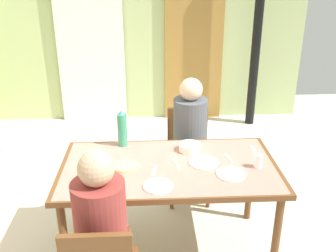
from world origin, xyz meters
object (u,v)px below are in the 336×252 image
at_px(dining_table, 169,174).
at_px(chair_far_diner, 188,148).
at_px(person_near_diner, 101,219).
at_px(water_bottle_green_near, 122,129).
at_px(serving_bowl_center, 190,147).
at_px(person_far_diner, 190,126).

height_order(dining_table, chair_far_diner, chair_far_diner).
distance_m(dining_table, chair_far_diner, 0.84).
distance_m(chair_far_diner, person_near_diner, 1.61).
relative_size(person_near_diner, water_bottle_green_near, 2.54).
height_order(chair_far_diner, serving_bowl_center, chair_far_diner).
bearing_deg(person_near_diner, chair_far_diner, 65.72).
bearing_deg(person_near_diner, person_far_diner, 63.52).
distance_m(dining_table, water_bottle_green_near, 0.55).
bearing_deg(person_far_diner, dining_table, 71.02).
relative_size(water_bottle_green_near, serving_bowl_center, 1.78).
xyz_separation_m(chair_far_diner, serving_bowl_center, (-0.05, -0.55, 0.29)).
xyz_separation_m(water_bottle_green_near, serving_bowl_center, (0.53, -0.12, -0.12)).
bearing_deg(person_far_diner, person_near_diner, 63.52).
bearing_deg(serving_bowl_center, person_far_diner, 83.13).
bearing_deg(water_bottle_green_near, serving_bowl_center, -12.82).
xyz_separation_m(chair_far_diner, water_bottle_green_near, (-0.58, -0.43, 0.40)).
relative_size(dining_table, person_far_diner, 2.06).
xyz_separation_m(dining_table, water_bottle_green_near, (-0.35, 0.36, 0.21)).
relative_size(person_far_diner, serving_bowl_center, 4.53).
relative_size(dining_table, water_bottle_green_near, 5.24).
xyz_separation_m(dining_table, chair_far_diner, (0.22, 0.79, -0.19)).
xyz_separation_m(chair_far_diner, person_near_diner, (-0.65, -1.44, 0.28)).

